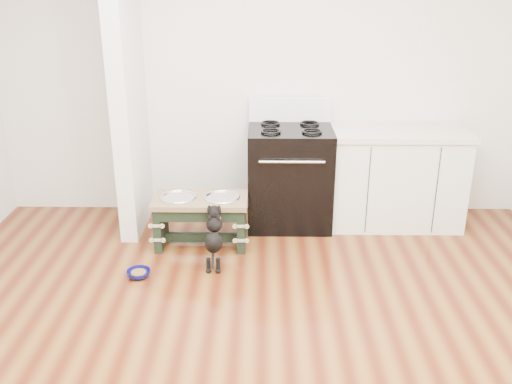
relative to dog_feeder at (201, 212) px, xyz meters
name	(u,v)px	position (x,y,z in m)	size (l,w,h in m)	color
ground	(262,369)	(0.53, -1.67, -0.31)	(5.00, 5.00, 0.00)	#4D1D0D
room_shell	(263,105)	(0.53, -1.67, 1.31)	(5.00, 5.00, 5.00)	silver
partition_wall	(127,81)	(-0.64, 0.43, 1.04)	(0.15, 0.80, 2.70)	silver
oven_range	(290,175)	(0.78, 0.49, 0.16)	(0.76, 0.69, 1.14)	black
cabinet_run	(395,177)	(1.76, 0.51, 0.14)	(1.24, 0.64, 0.91)	silver
dog_feeder	(201,212)	(0.00, 0.00, 0.00)	(0.80, 0.43, 0.46)	black
puppy	(214,235)	(0.14, -0.37, -0.05)	(0.14, 0.41, 0.49)	black
floor_bowl	(139,274)	(-0.44, -0.58, -0.28)	(0.24, 0.24, 0.06)	#0C0B53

